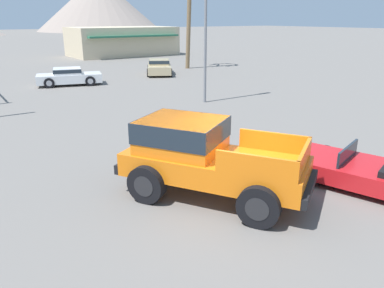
% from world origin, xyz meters
% --- Properties ---
extents(ground_plane, '(320.00, 320.00, 0.00)m').
position_xyz_m(ground_plane, '(0.00, 0.00, 0.00)').
color(ground_plane, slate).
extents(orange_pickup_truck, '(4.04, 4.97, 1.92)m').
position_xyz_m(orange_pickup_truck, '(-0.54, 0.57, 1.08)').
color(orange_pickup_truck, orange).
rests_on(orange_pickup_truck, ground_plane).
extents(red_convertible_car, '(3.06, 4.71, 1.05)m').
position_xyz_m(red_convertible_car, '(3.30, -1.50, 0.40)').
color(red_convertible_car, red).
rests_on(red_convertible_car, ground_plane).
extents(parked_car_tan, '(3.48, 4.39, 1.17)m').
position_xyz_m(parked_car_tan, '(9.11, 20.00, 0.60)').
color(parked_car_tan, tan).
rests_on(parked_car_tan, ground_plane).
extents(parked_car_white, '(4.46, 2.79, 1.13)m').
position_xyz_m(parked_car_white, '(1.61, 18.96, 0.58)').
color(parked_car_white, white).
rests_on(parked_car_white, ground_plane).
extents(street_lamp_post, '(0.90, 0.24, 8.39)m').
position_xyz_m(street_lamp_post, '(5.99, 9.48, 4.98)').
color(street_lamp_post, slate).
rests_on(street_lamp_post, ground_plane).
extents(storefront_building, '(12.04, 7.43, 3.28)m').
position_xyz_m(storefront_building, '(13.42, 36.66, 1.64)').
color(storefront_building, beige).
rests_on(storefront_building, ground_plane).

